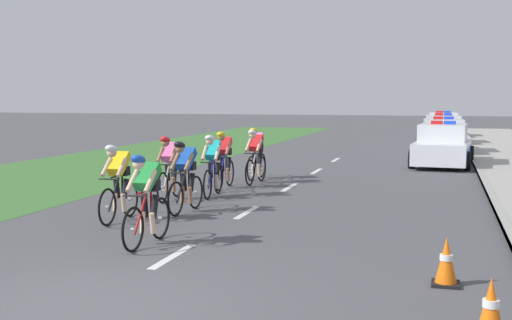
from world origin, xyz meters
The scene contains 18 objects.
ground_plane centered at (0.00, 0.00, 0.00)m, with size 160.00×160.00×0.00m, color #4C4C51.
kerb_edge centered at (5.11, 14.00, 0.07)m, with size 0.16×60.00×0.13m, color #9E9E99.
grass_verge centered at (-7.81, 14.00, 0.00)m, with size 7.00×60.00×0.01m, color #3D7033.
lane_markings_centre centered at (0.00, 8.61, 0.00)m, with size 0.14×21.60×0.01m.
cyclist_lead centered at (-0.70, 3.18, 0.79)m, with size 0.42×1.72×1.56m.
cyclist_second centered at (-2.13, 4.96, 0.79)m, with size 0.42×1.72×1.56m.
cyclist_third centered at (-1.24, 6.23, 0.79)m, with size 0.43×1.72×1.56m.
cyclist_fourth centered at (-2.24, 7.72, 0.79)m, with size 0.44×1.72×1.56m.
cyclist_fifth centered at (-1.42, 8.46, 0.79)m, with size 0.44×1.72×1.56m.
cyclist_sixth centered at (-1.62, 9.92, 0.79)m, with size 0.42×1.72×1.56m.
cyclist_seventh centered at (-1.36, 12.12, 0.79)m, with size 0.43×1.72×1.56m.
cyclist_eighth centered at (-1.10, 11.14, 0.79)m, with size 0.43×1.72×1.56m.
police_car_nearest centered at (3.97, 17.53, 0.68)m, with size 2.25×4.52×1.59m.
police_car_second centered at (3.98, 22.77, 0.68)m, with size 2.23×4.51×1.59m.
police_car_third centered at (3.98, 28.54, 0.68)m, with size 2.32×4.55×1.59m.
police_car_furthest centered at (3.98, 34.21, 0.68)m, with size 2.16×4.48×1.59m.
traffic_cone_near centered at (4.44, 0.29, 0.31)m, with size 0.36×0.36×0.64m.
traffic_cone_mid centered at (4.02, 2.14, 0.31)m, with size 0.36×0.36×0.64m.
Camera 1 is at (3.92, -6.55, 2.44)m, focal length 46.17 mm.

